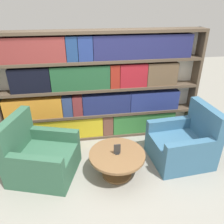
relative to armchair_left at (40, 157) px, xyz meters
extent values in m
plane|color=gray|center=(1.04, -0.34, -0.30)|extent=(14.00, 14.00, 0.00)
cube|color=silver|center=(1.04, 1.04, 0.69)|extent=(3.58, 0.05, 1.98)
cube|color=brown|center=(2.81, 0.92, 0.69)|extent=(0.05, 0.30, 1.98)
cube|color=brown|center=(1.04, 0.92, -0.28)|extent=(3.48, 0.30, 0.05)
cube|color=brown|center=(1.04, 0.92, 0.19)|extent=(3.48, 0.30, 0.05)
cube|color=brown|center=(1.04, 0.92, 0.69)|extent=(3.48, 0.30, 0.05)
cube|color=brown|center=(1.04, 0.92, 1.18)|extent=(3.48, 0.30, 0.05)
cube|color=brown|center=(1.04, 0.92, 1.65)|extent=(3.48, 0.30, 0.05)
cube|color=gold|center=(0.22, 0.89, -0.05)|extent=(1.64, 0.20, 0.40)
cube|color=brown|center=(1.14, 0.89, -0.05)|extent=(0.19, 0.20, 0.40)
cube|color=#327536|center=(1.86, 0.89, -0.05)|extent=(1.22, 0.20, 0.40)
cube|color=orange|center=(-0.17, 0.89, 0.40)|extent=(0.99, 0.20, 0.37)
cube|color=navy|center=(0.42, 0.89, 0.40)|extent=(0.17, 0.20, 0.37)
cube|color=maroon|center=(0.60, 0.89, 0.40)|extent=(0.17, 0.20, 0.37)
cube|color=navy|center=(1.13, 0.89, 0.40)|extent=(0.87, 0.20, 0.37)
cube|color=navy|center=(2.03, 0.89, 0.40)|extent=(0.93, 0.20, 0.37)
cube|color=black|center=(-0.14, 0.89, 0.92)|extent=(0.65, 0.20, 0.41)
cube|color=#215230|center=(0.69, 0.89, 0.92)|extent=(0.99, 0.20, 0.41)
cube|color=maroon|center=(1.27, 0.89, 0.92)|extent=(0.16, 0.20, 0.41)
cube|color=maroon|center=(1.60, 0.89, 0.92)|extent=(0.48, 0.20, 0.41)
cube|color=brown|center=(2.13, 0.89, 0.92)|extent=(0.55, 0.20, 0.41)
cube|color=maroon|center=(-0.06, 0.89, 1.40)|extent=(1.09, 0.20, 0.39)
cube|color=navy|center=(0.58, 0.89, 1.40)|extent=(0.18, 0.20, 0.39)
cube|color=navy|center=(0.79, 0.89, 1.40)|extent=(0.23, 0.20, 0.39)
cube|color=navy|center=(1.75, 0.89, 1.40)|extent=(1.67, 0.20, 0.39)
cube|color=#336047|center=(0.05, -0.02, -0.10)|extent=(1.11, 1.05, 0.40)
cube|color=#336047|center=(-0.31, 0.10, 0.37)|extent=(0.38, 0.82, 0.54)
cube|color=#336047|center=(0.01, -0.37, 0.20)|extent=(0.77, 0.34, 0.19)
cube|color=#336047|center=(0.22, 0.29, 0.20)|extent=(0.77, 0.34, 0.19)
cube|color=#386684|center=(2.22, -0.02, -0.10)|extent=(0.96, 0.87, 0.40)
cube|color=#386684|center=(2.60, 0.01, 0.37)|extent=(0.20, 0.82, 0.54)
cube|color=#386684|center=(2.12, 0.32, 0.20)|extent=(0.77, 0.17, 0.19)
cube|color=#386684|center=(2.17, -0.37, 0.20)|extent=(0.77, 0.17, 0.19)
cylinder|color=brown|center=(1.13, -0.20, -0.13)|extent=(0.15, 0.15, 0.35)
cylinder|color=brown|center=(1.13, -0.20, -0.29)|extent=(0.46, 0.46, 0.03)
cylinder|color=brown|center=(1.13, -0.20, 0.07)|extent=(0.83, 0.83, 0.04)
cube|color=black|center=(1.13, -0.20, 0.10)|extent=(0.06, 0.06, 0.01)
cube|color=#2D2D2D|center=(1.13, -0.20, 0.17)|extent=(0.10, 0.01, 0.16)
camera|label=1|loc=(0.67, -2.72, 2.11)|focal=35.00mm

